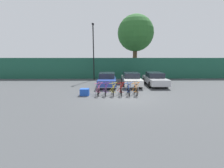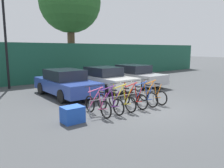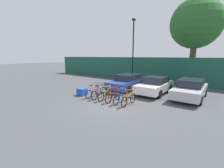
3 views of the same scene
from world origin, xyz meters
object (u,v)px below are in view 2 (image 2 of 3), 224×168
bicycle_red (133,99)px  cargo_crate (73,114)px  car_blue (66,83)px  tree_behind_hoarding (70,2)px  bike_rack (125,96)px  bicycle_pink (97,105)px  car_white (104,79)px  car_silver (134,75)px  bicycle_blue (143,97)px  bicycle_purple (110,103)px  bicycle_orange (152,95)px  lamp_post (4,24)px  bicycle_yellow (122,101)px

bicycle_red → cargo_crate: bicycle_red is taller
car_blue → tree_behind_hoarding: bearing=59.7°
bike_rack → bicycle_pink: 1.53m
car_white → car_silver: bearing=2.2°
bicycle_blue → tree_behind_hoarding: (2.22, 10.77, 6.00)m
car_white → tree_behind_hoarding: bearing=77.9°
bicycle_pink → car_white: (3.21, 3.96, 0.31)m
bicycle_purple → bicycle_orange: bearing=0.2°
bike_rack → lamp_post: bearing=109.3°
bicycle_yellow → bicycle_pink: bearing=-178.7°
bicycle_purple → car_white: size_ratio=0.39×
bicycle_yellow → bicycle_blue: bearing=1.3°
bike_rack → bicycle_red: 0.36m
car_white → car_silver: size_ratio=0.98×
bicycle_yellow → bicycle_blue: 1.25m
car_white → cargo_crate: 5.98m
bicycle_red → lamp_post: 9.25m
car_white → lamp_post: (-4.42, 4.01, 3.27)m
car_silver → cargo_crate: size_ratio=6.32×
bicycle_red → bicycle_orange: (1.22, 0.00, 0.00)m
bicycle_purple → bicycle_red: (1.24, 0.00, 0.00)m
bicycle_blue → car_white: size_ratio=0.39×
bicycle_purple → bicycle_red: same height
bicycle_orange → bicycle_blue: bearing=179.8°
bicycle_purple → tree_behind_hoarding: size_ratio=0.19×
bicycle_blue → car_white: 4.05m
bicycle_orange → lamp_post: 9.72m
bike_rack → bicycle_blue: (0.92, -0.15, -0.11)m
bicycle_red → car_silver: car_silver is taller
bicycle_pink → bicycle_yellow: size_ratio=1.00×
bicycle_purple → cargo_crate: (-1.70, -0.15, -0.10)m
car_blue → bicycle_yellow: bearing=-81.3°
car_blue → bicycle_orange: bearing=-57.5°
bicycle_purple → tree_behind_hoarding: tree_behind_hoarding is taller
bicycle_orange → cargo_crate: bearing=-178.2°
bike_rack → lamp_post: (-2.73, 7.83, 3.48)m
lamp_post → cargo_crate: lamp_post is taller
bicycle_yellow → bicycle_red: bearing=1.3°
bicycle_pink → bicycle_yellow: same height
bike_rack → tree_behind_hoarding: tree_behind_hoarding is taller
car_silver → bicycle_blue: bearing=-129.6°
bicycle_pink → bicycle_red: (1.83, 0.00, 0.00)m
bicycle_purple → lamp_post: 8.92m
bicycle_purple → lamp_post: bearing=102.9°
cargo_crate → tree_behind_hoarding: size_ratio=0.08×
car_silver → tree_behind_hoarding: (-1.14, 6.71, 5.68)m
bicycle_pink → bicycle_yellow: (1.19, 0.00, 0.00)m
bike_rack → bicycle_purple: (-0.94, -0.15, -0.11)m
bicycle_red → lamp_post: size_ratio=0.24×
bicycle_blue → car_silver: size_ratio=0.39×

